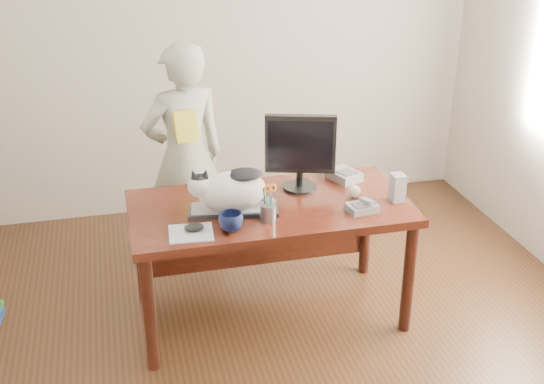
{
  "coord_description": "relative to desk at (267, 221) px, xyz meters",
  "views": [
    {
      "loc": [
        -0.82,
        -2.81,
        2.44
      ],
      "look_at": [
        0.0,
        0.55,
        0.85
      ],
      "focal_mm": 45.0,
      "sensor_mm": 36.0,
      "label": 1
    }
  ],
  "objects": [
    {
      "name": "mousepad",
      "position": [
        -0.49,
        -0.32,
        0.15
      ],
      "size": [
        0.25,
        0.23,
        0.01
      ],
      "rotation": [
        0.0,
        0.0,
        -0.08
      ],
      "color": "#B3B7BF",
      "rests_on": "desk"
    },
    {
      "name": "phone",
      "position": [
        0.49,
        -0.28,
        0.17
      ],
      "size": [
        0.18,
        0.16,
        0.08
      ],
      "rotation": [
        0.0,
        0.0,
        0.14
      ],
      "color": "slate",
      "rests_on": "desk"
    },
    {
      "name": "speaker",
      "position": [
        0.72,
        -0.2,
        0.23
      ],
      "size": [
        0.07,
        0.08,
        0.16
      ],
      "rotation": [
        0.0,
        0.0,
        0.02
      ],
      "color": "gray",
      "rests_on": "desk"
    },
    {
      "name": "pen_cup",
      "position": [
        -0.06,
        -0.28,
        0.21
      ],
      "size": [
        0.09,
        0.09,
        0.22
      ],
      "rotation": [
        0.0,
        0.0,
        0.03
      ],
      "color": "gray",
      "rests_on": "desk"
    },
    {
      "name": "held_book",
      "position": [
        -0.39,
        0.53,
        0.45
      ],
      "size": [
        0.16,
        0.12,
        0.2
      ],
      "rotation": [
        0.0,
        0.0,
        0.24
      ],
      "color": "gold",
      "rests_on": "person"
    },
    {
      "name": "mouse",
      "position": [
        -0.47,
        -0.3,
        0.17
      ],
      "size": [
        0.11,
        0.08,
        0.04
      ],
      "rotation": [
        0.0,
        0.0,
        -0.08
      ],
      "color": "black",
      "rests_on": "mousepad"
    },
    {
      "name": "calculator",
      "position": [
        0.53,
        0.16,
        0.18
      ],
      "size": [
        0.21,
        0.24,
        0.06
      ],
      "rotation": [
        0.0,
        0.0,
        0.39
      ],
      "color": "slate",
      "rests_on": "desk"
    },
    {
      "name": "person",
      "position": [
        -0.39,
        0.7,
        0.17
      ],
      "size": [
        0.64,
        0.5,
        1.55
      ],
      "primitive_type": "imported",
      "rotation": [
        0.0,
        0.0,
        3.38
      ],
      "color": "beige",
      "rests_on": "ground"
    },
    {
      "name": "baseball",
      "position": [
        0.5,
        -0.1,
        0.18
      ],
      "size": [
        0.07,
        0.07,
        0.07
      ],
      "rotation": [
        0.0,
        0.0,
        0.29
      ],
      "color": "#EFE7CF",
      "rests_on": "desk"
    },
    {
      "name": "book_stack",
      "position": [
        -0.1,
        0.24,
        0.18
      ],
      "size": [
        0.22,
        0.18,
        0.07
      ],
      "rotation": [
        0.0,
        0.0,
        0.14
      ],
      "color": "#461812",
      "rests_on": "desk"
    },
    {
      "name": "desk",
      "position": [
        0.0,
        0.0,
        0.0
      ],
      "size": [
        1.6,
        0.8,
        0.75
      ],
      "color": "black",
      "rests_on": "ground"
    },
    {
      "name": "keyboard",
      "position": [
        -0.22,
        -0.12,
        0.16
      ],
      "size": [
        0.52,
        0.27,
        0.03
      ],
      "rotation": [
        0.0,
        0.0,
        -0.16
      ],
      "color": "black",
      "rests_on": "desk"
    },
    {
      "name": "room",
      "position": [
        0.0,
        -0.68,
        0.75
      ],
      "size": [
        4.5,
        4.5,
        4.5
      ],
      "color": "black",
      "rests_on": "ground"
    },
    {
      "name": "cat",
      "position": [
        -0.24,
        -0.12,
        0.29
      ],
      "size": [
        0.49,
        0.29,
        0.28
      ],
      "rotation": [
        0.0,
        0.0,
        -0.16
      ],
      "color": "white",
      "rests_on": "keyboard"
    },
    {
      "name": "coffee_mug",
      "position": [
        -0.27,
        -0.34,
        0.2
      ],
      "size": [
        0.16,
        0.16,
        0.1
      ],
      "primitive_type": "imported",
      "rotation": [
        0.0,
        0.0,
        0.28
      ],
      "color": "#0C1333",
      "rests_on": "desk"
    },
    {
      "name": "monitor",
      "position": [
        0.22,
        0.08,
        0.41
      ],
      "size": [
        0.41,
        0.25,
        0.47
      ],
      "rotation": [
        0.0,
        0.0,
        -0.29
      ],
      "color": "black",
      "rests_on": "desk"
    }
  ]
}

